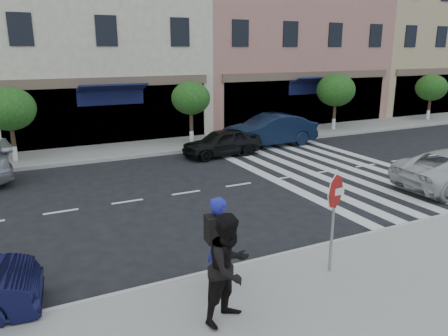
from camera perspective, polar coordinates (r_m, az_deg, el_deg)
ground at (r=11.39m, az=2.57°, el=-8.98°), size 120.00×120.00×0.00m
sidewalk_near at (r=8.66m, az=15.25°, el=-17.39°), size 60.00×4.50×0.15m
sidewalk_far at (r=21.20m, az=-11.97°, el=2.40°), size 60.00×3.00×0.15m
building_centre at (r=26.47m, az=-17.21°, el=16.41°), size 11.00×9.00×11.00m
building_east_mid at (r=30.94m, az=6.33°, el=18.57°), size 13.00×9.00×13.00m
building_east_far at (r=39.06m, az=22.60°, el=16.10°), size 12.00×9.00×12.00m
street_tree_wb at (r=20.00m, az=-26.25°, el=6.92°), size 2.10×2.10×3.06m
street_tree_c at (r=21.56m, az=-4.36°, el=9.06°), size 1.90×1.90×3.04m
street_tree_ea at (r=26.29m, az=14.40°, el=9.82°), size 2.20×2.20×3.19m
street_tree_eb at (r=32.08m, az=25.46°, el=9.44°), size 2.00×2.00×2.94m
stop_sign at (r=9.09m, az=14.28°, el=-4.09°), size 0.76×0.13×2.15m
photographer at (r=8.54m, az=-0.55°, el=-9.67°), size 0.51×0.72×1.85m
walker at (r=7.52m, az=0.71°, el=-12.93°), size 1.16×1.05×1.94m
car_far_mid at (r=19.67m, az=-0.31°, el=3.35°), size 3.68×1.66×1.23m
car_far_right at (r=21.88m, az=5.98°, el=4.95°), size 4.76×1.66×1.57m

